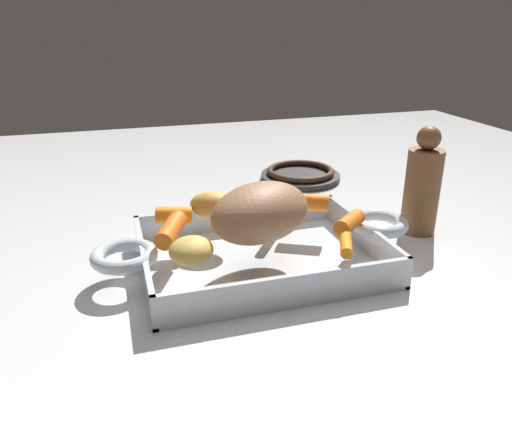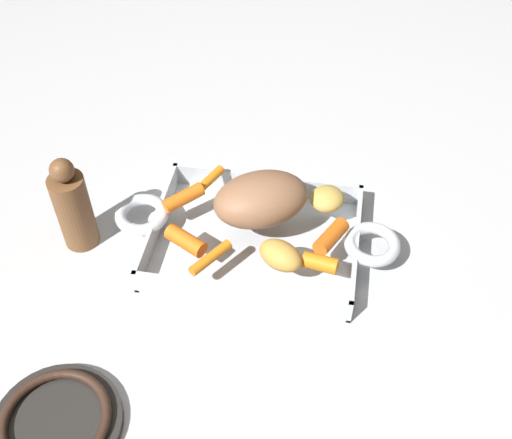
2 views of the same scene
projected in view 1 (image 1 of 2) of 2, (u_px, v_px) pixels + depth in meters
The scene contains 13 objects.
ground_plane at pixel (260, 264), 0.64m from camera, with size 1.79×1.79×0.00m, color silver.
roasting_dish at pixel (260, 254), 0.64m from camera, with size 0.42×0.23×0.04m.
pork_roast at pixel (261, 212), 0.60m from camera, with size 0.14×0.09×0.07m, color #946647.
baby_carrot_southwest at pixel (171, 230), 0.61m from camera, with size 0.02×0.02×0.06m, color orange.
baby_carrot_center_right at pixel (308, 202), 0.70m from camera, with size 0.02×0.02×0.06m, color orange.
baby_carrot_northwest at pixel (350, 223), 0.63m from camera, with size 0.02×0.02×0.06m, color orange.
baby_carrot_northeast at pixel (174, 215), 0.65m from camera, with size 0.02×0.02×0.05m, color orange.
baby_carrot_short at pixel (276, 203), 0.70m from camera, with size 0.01×0.01×0.07m, color orange.
baby_carrot_center_left at pixel (346, 242), 0.59m from camera, with size 0.01×0.01×0.07m, color orange.
potato_golden_large at pixel (213, 205), 0.67m from camera, with size 0.06×0.04×0.04m, color gold.
potato_golden_small at pixel (191, 250), 0.55m from camera, with size 0.05×0.05×0.03m, color gold.
stove_burner_rear at pixel (300, 174), 0.97m from camera, with size 0.15×0.15×0.02m.
pepper_mill at pixel (422, 186), 0.72m from camera, with size 0.05×0.05×0.16m.
Camera 1 is at (0.17, 0.55, 0.30)m, focal length 34.84 mm.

